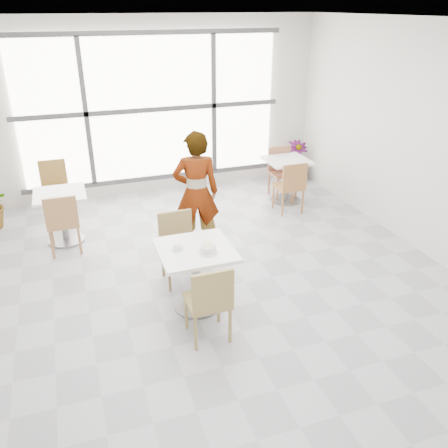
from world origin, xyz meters
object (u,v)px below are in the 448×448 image
object	(u,v)px
main_table	(196,267)
bg_chair_left_far	(55,184)
person	(196,193)
bg_table_right	(286,174)
bg_chair_right_far	(281,168)
bg_chair_left_near	(63,220)
coffee_cup	(177,247)
chair_far	(178,242)
oatmeal_bowl	(208,249)
chair_near	(210,299)
plant_right	(296,161)
bg_chair_right_near	(291,184)
bg_table_left	(62,210)

from	to	relation	value
main_table	bg_chair_left_far	bearing A→B (deg)	113.21
person	main_table	bearing A→B (deg)	83.68
bg_table_right	bg_chair_right_far	distance (m)	0.27
person	bg_chair_left_near	size ratio (longest dim) A/B	1.94
coffee_cup	chair_far	bearing A→B (deg)	76.18
bg_chair_left_near	oatmeal_bowl	bearing A→B (deg)	126.86
main_table	oatmeal_bowl	bearing A→B (deg)	-50.64
main_table	chair_far	distance (m)	0.67
chair_near	coffee_cup	size ratio (longest dim) A/B	5.47
bg_chair_left_far	plant_right	distance (m)	4.45
main_table	coffee_cup	xyz separation A→B (m)	(-0.19, 0.04, 0.26)
main_table	bg_chair_left_far	xyz separation A→B (m)	(-1.42, 3.31, -0.02)
bg_chair_right_near	bg_chair_left_far	bearing A→B (deg)	-19.49
chair_near	chair_far	xyz separation A→B (m)	(-0.00, 1.28, 0.00)
coffee_cup	bg_chair_left_far	world-z (taller)	bg_chair_left_far
bg_chair_left_far	plant_right	bearing A→B (deg)	2.17
person	bg_table_left	xyz separation A→B (m)	(-1.74, 0.87, -0.36)
coffee_cup	main_table	bearing A→B (deg)	-11.64
coffee_cup	bg_chair_left_near	xyz separation A→B (m)	(-1.15, 1.77, -0.28)
bg_chair_left_near	bg_chair_right_far	distance (m)	3.86
bg_chair_left_near	bg_chair_left_far	xyz separation A→B (m)	(-0.08, 1.51, 0.00)
bg_table_left	chair_near	bearing A→B (deg)	-65.01
bg_chair_right_near	chair_far	bearing A→B (deg)	31.58
chair_near	coffee_cup	xyz separation A→B (m)	(-0.16, 0.65, 0.28)
bg_table_right	plant_right	xyz separation A→B (m)	(0.67, 0.94, -0.11)
person	bg_chair_right_far	world-z (taller)	person
chair_near	oatmeal_bowl	distance (m)	0.58
bg_chair_right_near	plant_right	world-z (taller)	bg_chair_right_near
bg_chair_right_far	bg_table_right	bearing A→B (deg)	-96.68
coffee_cup	bg_table_right	world-z (taller)	coffee_cup
bg_chair_left_near	bg_chair_right_near	size ratio (longest dim) A/B	1.00
main_table	bg_table_right	distance (m)	3.46
coffee_cup	bg_table_right	size ratio (longest dim) A/B	0.21
bg_chair_left_far	bg_table_left	bearing A→B (deg)	-85.96
bg_table_right	bg_chair_right_near	world-z (taller)	bg_chair_right_near
main_table	chair_near	distance (m)	0.61
oatmeal_bowl	plant_right	bearing A→B (deg)	51.08
chair_far	bg_chair_right_far	distance (m)	3.23
chair_far	oatmeal_bowl	distance (m)	0.86
coffee_cup	person	xyz separation A→B (m)	(0.59, 1.29, 0.06)
bg_table_left	bg_chair_left_far	bearing A→B (deg)	94.04
main_table	bg_table_right	xyz separation A→B (m)	(2.35, 2.54, -0.04)
bg_chair_left_far	bg_table_right	bearing A→B (deg)	-11.57
main_table	bg_table_left	size ratio (longest dim) A/B	1.07
person	bg_table_right	bearing A→B (deg)	-137.78
bg_table_left	bg_chair_right_near	bearing A→B (deg)	-2.53
bg_chair_left_far	chair_far	bearing A→B (deg)	-62.33
coffee_cup	bg_chair_right_near	xyz separation A→B (m)	(2.38, 2.00, -0.28)
bg_chair_right_near	main_table	bearing A→B (deg)	42.99
bg_chair_left_far	bg_chair_right_far	size ratio (longest dim) A/B	1.00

